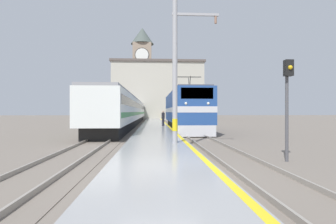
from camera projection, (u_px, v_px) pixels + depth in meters
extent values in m
plane|color=#70665B|center=(154.00, 125.00, 37.42)|extent=(200.00, 200.00, 0.00)
cube|color=#999999|center=(155.00, 125.00, 32.42)|extent=(3.19, 140.00, 0.32)
cube|color=yellow|center=(166.00, 124.00, 32.51)|extent=(0.20, 140.00, 0.00)
cube|color=#70665B|center=(178.00, 127.00, 32.59)|extent=(2.83, 140.00, 0.02)
cube|color=gray|center=(172.00, 126.00, 32.55)|extent=(0.07, 140.00, 0.14)
cube|color=gray|center=(184.00, 126.00, 32.63)|extent=(0.07, 140.00, 0.14)
cube|color=#70665B|center=(126.00, 127.00, 32.22)|extent=(2.83, 140.00, 0.02)
cube|color=gray|center=(120.00, 126.00, 32.18)|extent=(0.07, 140.00, 0.14)
cube|color=gray|center=(131.00, 126.00, 32.26)|extent=(0.07, 140.00, 0.14)
cube|color=black|center=(184.00, 126.00, 26.42)|extent=(2.46, 14.49, 0.90)
cube|color=#23478C|center=(184.00, 107.00, 26.41)|extent=(2.90, 15.75, 2.84)
cube|color=silver|center=(184.00, 110.00, 26.41)|extent=(2.92, 15.77, 0.44)
cube|color=silver|center=(197.00, 131.00, 18.70)|extent=(2.76, 0.30, 0.81)
cube|color=black|center=(197.00, 93.00, 18.61)|extent=(2.32, 0.12, 0.80)
sphere|color=white|center=(186.00, 103.00, 18.52)|extent=(0.20, 0.20, 0.20)
sphere|color=white|center=(208.00, 103.00, 18.62)|extent=(0.20, 0.20, 0.20)
cube|color=#4C4C51|center=(184.00, 93.00, 26.41)|extent=(2.61, 14.97, 0.12)
cylinder|color=#333333|center=(190.00, 82.00, 22.13)|extent=(0.06, 0.63, 1.03)
cylinder|color=#333333|center=(189.00, 83.00, 22.83)|extent=(0.06, 0.63, 1.03)
cube|color=#262626|center=(189.00, 77.00, 22.48)|extent=(2.03, 0.08, 0.06)
cube|color=black|center=(131.00, 121.00, 39.64)|extent=(2.47, 46.92, 0.90)
cube|color=silver|center=(131.00, 110.00, 39.64)|extent=(2.90, 48.88, 2.51)
cube|color=black|center=(131.00, 106.00, 39.64)|extent=(2.92, 47.90, 0.64)
cube|color=#338442|center=(131.00, 113.00, 39.64)|extent=(2.92, 47.90, 0.36)
cube|color=gray|center=(131.00, 101.00, 39.64)|extent=(2.67, 48.88, 0.20)
cylinder|color=#9E9EA3|center=(175.00, 70.00, 12.96)|extent=(0.25, 0.25, 7.19)
cylinder|color=yellow|center=(175.00, 125.00, 12.96)|extent=(0.27, 0.27, 0.60)
cube|color=#9E9EA3|center=(195.00, 15.00, 13.01)|extent=(2.34, 0.12, 0.12)
cylinder|color=#8C6651|center=(216.00, 20.00, 13.07)|extent=(0.12, 0.12, 0.35)
cylinder|color=#23232D|center=(163.00, 122.00, 28.17)|extent=(0.26, 0.26, 0.78)
cylinder|color=black|center=(163.00, 116.00, 28.17)|extent=(0.34, 0.34, 0.65)
sphere|color=tan|center=(163.00, 112.00, 28.17)|extent=(0.21, 0.21, 0.21)
cube|color=gray|center=(142.00, 82.00, 68.20)|extent=(4.72, 4.72, 19.47)
cylinder|color=black|center=(142.00, 55.00, 65.81)|extent=(3.60, 0.06, 3.60)
cylinder|color=white|center=(142.00, 55.00, 65.78)|extent=(3.30, 0.10, 3.30)
cone|color=#47514C|center=(142.00, 36.00, 68.18)|extent=(5.90, 5.90, 4.25)
cube|color=#B7B2A3|center=(158.00, 92.00, 60.77)|extent=(20.47, 7.26, 12.88)
cube|color=#564C47|center=(158.00, 63.00, 60.76)|extent=(21.07, 7.86, 0.50)
cylinder|color=#4C4C51|center=(287.00, 119.00, 9.84)|extent=(0.12, 0.12, 3.20)
cube|color=black|center=(288.00, 68.00, 9.72)|extent=(0.30, 0.24, 0.60)
sphere|color=gold|center=(290.00, 67.00, 9.59)|extent=(0.16, 0.16, 0.16)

